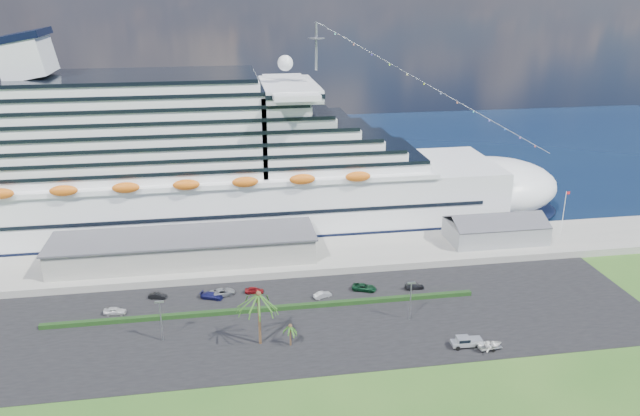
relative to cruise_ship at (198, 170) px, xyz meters
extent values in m
plane|color=#29551C|center=(21.53, -64.00, -16.69)|extent=(420.00, 420.00, 0.00)
cube|color=black|center=(21.53, -53.00, -16.63)|extent=(140.00, 38.00, 0.12)
cube|color=gray|center=(21.53, -24.00, -15.79)|extent=(240.00, 20.00, 1.80)
cube|color=black|center=(21.53, 66.00, -16.68)|extent=(420.00, 160.00, 0.02)
cube|color=silver|center=(1.53, 0.00, -8.69)|extent=(160.00, 30.00, 16.00)
ellipsoid|color=silver|center=(81.53, 0.00, -8.69)|extent=(40.00, 30.00, 16.00)
cube|color=black|center=(1.53, 0.00, -15.49)|extent=(164.00, 30.60, 2.40)
cube|color=silver|center=(-10.47, 0.00, 12.91)|extent=(128.00, 26.00, 24.80)
cube|color=silver|center=(24.33, 0.00, 20.71)|extent=(14.00, 38.00, 3.20)
cube|color=silver|center=(-38.47, 0.00, 30.31)|extent=(11.58, 14.00, 11.58)
cylinder|color=gray|center=(31.53, 0.00, 31.31)|extent=(0.70, 0.70, 12.00)
ellipsoid|color=#D66114|center=(-2.47, -15.80, 1.11)|extent=(90.00, 2.40, 2.60)
ellipsoid|color=#D66114|center=(-2.47, 15.80, 1.11)|extent=(90.00, 2.40, 2.60)
cube|color=black|center=(1.53, 0.00, -7.89)|extent=(144.00, 30.40, 0.90)
cube|color=gray|center=(-3.47, -24.00, -11.89)|extent=(60.00, 14.00, 6.00)
cube|color=#4C4C54|center=(-3.47, -24.00, -8.79)|extent=(61.00, 15.00, 0.40)
cube|color=gray|center=(73.53, -24.00, -12.49)|extent=(24.00, 12.00, 4.80)
cube|color=#4C4C54|center=(73.53, -27.00, -8.89)|extent=(24.00, 6.31, 2.74)
cube|color=#4C4C54|center=(73.53, -21.00, -8.89)|extent=(24.00, 6.31, 2.74)
cylinder|color=silver|center=(91.53, -24.00, -8.89)|extent=(0.16, 0.16, 12.00)
cube|color=red|center=(92.03, -24.00, -3.29)|extent=(1.00, 0.04, 0.70)
cube|color=black|center=(13.53, -48.00, -16.12)|extent=(88.00, 1.10, 0.90)
cylinder|color=gray|center=(-6.47, -56.00, -12.57)|extent=(0.24, 0.24, 8.00)
cube|color=gray|center=(-6.47, -56.00, -8.47)|extent=(1.60, 0.35, 0.35)
cylinder|color=gray|center=(41.53, -56.00, -12.57)|extent=(0.24, 0.24, 8.00)
cube|color=gray|center=(41.53, -56.00, -8.47)|extent=(1.60, 0.35, 0.35)
cylinder|color=#47301E|center=(11.53, -60.00, -11.44)|extent=(0.54, 0.54, 10.50)
sphere|color=#47301E|center=(11.53, -60.00, -6.19)|extent=(0.98, 0.98, 0.98)
cylinder|color=#47301E|center=(17.03, -61.50, -14.59)|extent=(0.35, 0.35, 4.20)
sphere|color=#47301E|center=(17.03, -61.50, -12.49)|extent=(0.73, 0.73, 0.73)
imported|color=silver|center=(-16.73, -44.50, -15.82)|extent=(4.64, 2.34, 1.52)
imported|color=black|center=(-8.75, -39.06, -15.95)|extent=(4.01, 2.19, 1.25)
imported|color=gray|center=(4.78, -39.85, -15.80)|extent=(6.06, 4.02, 1.55)
imported|color=#16184E|center=(2.59, -40.93, -15.87)|extent=(5.23, 3.62, 1.41)
imported|color=maroon|center=(11.67, -39.88, -15.89)|extent=(4.25, 2.23, 1.38)
imported|color=#A3A6AA|center=(25.91, -44.22, -15.93)|extent=(4.16, 2.65, 1.29)
imported|color=#0D341D|center=(35.39, -42.43, -15.85)|extent=(5.77, 4.22, 1.46)
imported|color=black|center=(46.45, -43.45, -15.95)|extent=(4.36, 1.85, 1.25)
cylinder|color=black|center=(47.00, -68.17, -16.15)|extent=(0.86, 0.33, 0.85)
cylinder|color=black|center=(47.00, -66.15, -16.15)|extent=(0.86, 0.33, 0.85)
cylinder|color=black|center=(50.72, -68.17, -16.15)|extent=(0.86, 0.33, 0.85)
cylinder|color=black|center=(50.72, -66.15, -16.15)|extent=(0.86, 0.33, 0.85)
cube|color=silver|center=(49.02, -67.16, -15.78)|extent=(5.81, 2.34, 0.74)
cube|color=silver|center=(50.56, -67.16, -15.35)|extent=(2.63, 2.17, 0.58)
cube|color=silver|center=(48.28, -67.16, -15.03)|extent=(2.41, 2.10, 1.01)
cube|color=black|center=(48.28, -67.16, -14.93)|extent=(2.20, 2.15, 0.58)
cube|color=silver|center=(46.58, -67.16, -15.57)|extent=(1.03, 2.05, 0.37)
cube|color=gray|center=(52.82, -68.90, -16.05)|extent=(4.51, 2.11, 0.11)
cylinder|color=gray|center=(50.83, -68.90, -16.05)|extent=(2.08, 0.32, 0.08)
cylinder|color=black|center=(53.20, -69.75, -16.27)|extent=(0.63, 0.28, 0.61)
cylinder|color=black|center=(53.20, -68.04, -16.27)|extent=(0.63, 0.28, 0.61)
imported|color=white|center=(52.82, -68.90, -15.50)|extent=(5.17, 3.96, 0.99)
camera|label=1|loc=(6.48, -160.89, 46.82)|focal=35.00mm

